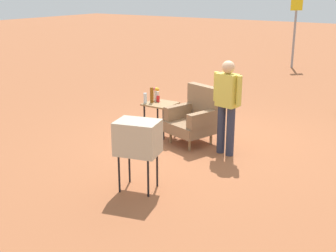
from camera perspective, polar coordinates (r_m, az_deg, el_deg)
The scene contains 10 objects.
ground_plane at distance 8.43m, azimuth 4.06°, elevation -2.08°, with size 60.00×60.00×0.00m, color #A05B38.
armchair at distance 8.27m, azimuth 3.49°, elevation 1.17°, with size 0.96×0.97×1.06m.
side_table at distance 8.69m, azimuth -0.98°, elevation 2.34°, with size 0.56×0.56×0.64m.
tv_on_stand at distance 6.25m, azimuth -3.88°, elevation -1.54°, with size 0.69×0.58×1.03m.
person_standing at distance 7.63m, azimuth 7.54°, elevation 3.08°, with size 0.56×0.29×1.64m.
road_sign at distance 16.69m, azimuth 15.90°, elevation 11.89°, with size 0.33×0.33×2.44m.
soda_can_red at distance 8.75m, azimuth -1.28°, elevation 3.50°, with size 0.07×0.07×0.12m, color red.
bottle_tall_amber at distance 8.68m, azimuth -2.09°, elevation 3.98°, with size 0.07×0.07×0.30m, color brown.
bottle_short_clear at distance 8.64m, azimuth -2.94°, elevation 3.57°, with size 0.06×0.06×0.20m, color silver.
flower_vase at distance 8.83m, azimuth -1.49°, elevation 4.21°, with size 0.14×0.10×0.27m.
Camera 1 is at (3.90, -6.93, 2.81)m, focal length 47.68 mm.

